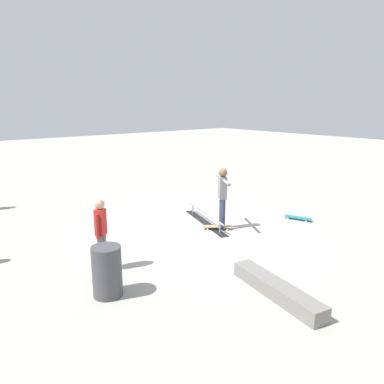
# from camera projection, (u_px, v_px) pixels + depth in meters

# --- Properties ---
(ground_plane) EXTENTS (60.00, 60.00, 0.00)m
(ground_plane) POSITION_uv_depth(u_px,v_px,m) (192.00, 230.00, 10.41)
(ground_plane) COLOR #ADA89E
(grind_rail) EXTENTS (2.57, 1.03, 0.32)m
(grind_rail) POSITION_uv_depth(u_px,v_px,m) (205.00, 218.00, 10.97)
(grind_rail) COLOR black
(grind_rail) RESTS_ON ground_plane
(skate_ledge) EXTENTS (2.20, 0.78, 0.28)m
(skate_ledge) POSITION_uv_depth(u_px,v_px,m) (277.00, 290.00, 6.79)
(skate_ledge) COLOR gray
(skate_ledge) RESTS_ON ground_plane
(skater_main) EXTENTS (1.23, 0.76, 1.71)m
(skater_main) POSITION_uv_depth(u_px,v_px,m) (223.00, 194.00, 10.24)
(skater_main) COLOR #2D3351
(skater_main) RESTS_ON ground_plane
(skateboard_main) EXTENTS (0.68, 0.73, 0.09)m
(skateboard_main) POSITION_uv_depth(u_px,v_px,m) (217.00, 227.00, 10.42)
(skateboard_main) COLOR tan
(skateboard_main) RESTS_ON ground_plane
(bystander_red_shirt) EXTENTS (0.26, 0.32, 1.53)m
(bystander_red_shirt) POSITION_uv_depth(u_px,v_px,m) (101.00, 231.00, 7.72)
(bystander_red_shirt) COLOR slate
(bystander_red_shirt) RESTS_ON ground_plane
(loose_skateboard_teal) EXTENTS (0.82, 0.46, 0.09)m
(loose_skateboard_teal) POSITION_uv_depth(u_px,v_px,m) (298.00, 218.00, 11.24)
(loose_skateboard_teal) COLOR teal
(loose_skateboard_teal) RESTS_ON ground_plane
(trash_bin) EXTENTS (0.53, 0.53, 0.94)m
(trash_bin) POSITION_uv_depth(u_px,v_px,m) (107.00, 271.00, 6.76)
(trash_bin) COLOR #47474C
(trash_bin) RESTS_ON ground_plane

